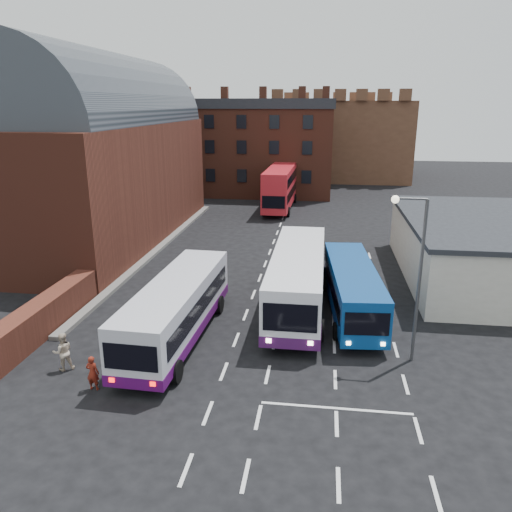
# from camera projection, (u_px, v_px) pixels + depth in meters

# --- Properties ---
(ground) EXTENTS (180.00, 180.00, 0.00)m
(ground) POSITION_uv_depth(u_px,v_px,m) (227.00, 363.00, 23.35)
(ground) COLOR black
(railway_station) EXTENTS (12.00, 28.00, 16.00)m
(railway_station) POSITION_uv_depth(u_px,v_px,m) (95.00, 152.00, 43.01)
(railway_station) COLOR #602B1E
(railway_station) RESTS_ON ground
(forecourt_wall) EXTENTS (1.20, 10.00, 1.80)m
(forecourt_wall) POSITION_uv_depth(u_px,v_px,m) (44.00, 316.00, 26.30)
(forecourt_wall) COLOR #602B1E
(forecourt_wall) RESTS_ON ground
(cream_building) EXTENTS (10.40, 16.40, 4.25)m
(cream_building) POSITION_uv_depth(u_px,v_px,m) (481.00, 248.00, 34.04)
(cream_building) COLOR beige
(cream_building) RESTS_ON ground
(brick_terrace) EXTENTS (22.00, 10.00, 11.00)m
(brick_terrace) POSITION_uv_depth(u_px,v_px,m) (248.00, 152.00, 66.09)
(brick_terrace) COLOR brown
(brick_terrace) RESTS_ON ground
(castle_keep) EXTENTS (22.00, 22.00, 12.00)m
(castle_keep) POSITION_uv_depth(u_px,v_px,m) (337.00, 139.00, 83.33)
(castle_keep) COLOR brown
(castle_keep) RESTS_ON ground
(bus_white_outbound) EXTENTS (3.21, 11.46, 3.10)m
(bus_white_outbound) POSITION_uv_depth(u_px,v_px,m) (177.00, 306.00, 25.21)
(bus_white_outbound) COLOR silver
(bus_white_outbound) RESTS_ON ground
(bus_white_inbound) EXTENTS (3.21, 12.64, 3.45)m
(bus_white_inbound) POSITION_uv_depth(u_px,v_px,m) (298.00, 276.00, 28.97)
(bus_white_inbound) COLOR white
(bus_white_inbound) RESTS_ON ground
(bus_blue) EXTENTS (3.26, 10.59, 2.85)m
(bus_blue) POSITION_uv_depth(u_px,v_px,m) (352.00, 287.00, 28.22)
(bus_blue) COLOR navy
(bus_blue) RESTS_ON ground
(bus_red_double) EXTENTS (3.22, 11.89, 4.73)m
(bus_red_double) POSITION_uv_depth(u_px,v_px,m) (280.00, 187.00, 56.42)
(bus_red_double) COLOR red
(bus_red_double) RESTS_ON ground
(street_lamp) EXTENTS (1.60, 0.35, 7.83)m
(street_lamp) POSITION_uv_depth(u_px,v_px,m) (415.00, 265.00, 22.26)
(street_lamp) COLOR #4C4D50
(street_lamp) RESTS_ON ground
(pedestrian_red) EXTENTS (0.58, 0.39, 1.56)m
(pedestrian_red) POSITION_uv_depth(u_px,v_px,m) (93.00, 373.00, 20.97)
(pedestrian_red) COLOR maroon
(pedestrian_red) RESTS_ON ground
(pedestrian_beige) EXTENTS (1.10, 1.05, 1.79)m
(pedestrian_beige) POSITION_uv_depth(u_px,v_px,m) (63.00, 352.00, 22.51)
(pedestrian_beige) COLOR #C6B29A
(pedestrian_beige) RESTS_ON ground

